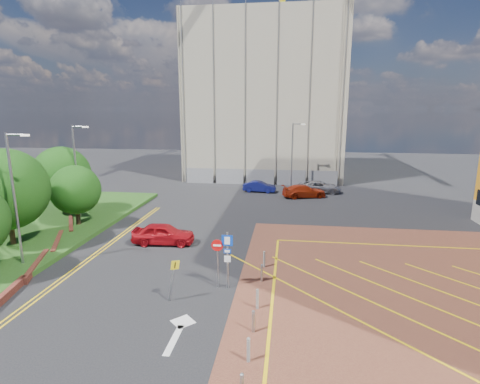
% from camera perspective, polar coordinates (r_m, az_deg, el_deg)
% --- Properties ---
extents(ground, '(140.00, 140.00, 0.00)m').
position_cam_1_polar(ground, '(20.44, -3.79, -15.52)').
color(ground, black).
rests_on(ground, ground).
extents(retaining_wall, '(6.06, 20.33, 0.40)m').
position_cam_1_polar(retaining_wall, '(26.72, -28.94, -9.72)').
color(retaining_wall, brown).
rests_on(retaining_wall, ground).
extents(tree_b, '(5.60, 5.60, 6.74)m').
position_cam_1_polar(tree_b, '(30.16, -32.09, 0.34)').
color(tree_b, '#3D2B1C').
rests_on(tree_b, grass_bed).
extents(tree_c, '(4.00, 4.00, 4.90)m').
position_cam_1_polar(tree_c, '(33.18, -23.79, 0.30)').
color(tree_c, '#3D2B1C').
rests_on(tree_c, grass_bed).
extents(tree_d, '(5.00, 5.00, 6.08)m').
position_cam_1_polar(tree_d, '(37.14, -25.48, 2.41)').
color(tree_d, '#3D2B1C').
rests_on(tree_d, grass_bed).
extents(lamp_left_near, '(1.53, 0.16, 8.00)m').
position_cam_1_polar(lamp_left_near, '(25.87, -31.08, -0.31)').
color(lamp_left_near, '#9EA0A8').
rests_on(lamp_left_near, grass_bed).
extents(lamp_left_far, '(1.53, 0.16, 8.00)m').
position_cam_1_polar(lamp_left_far, '(35.09, -23.62, 3.37)').
color(lamp_left_far, '#9EA0A8').
rests_on(lamp_left_far, grass_bed).
extents(lamp_back, '(1.53, 0.16, 8.00)m').
position_cam_1_polar(lamp_back, '(45.98, 8.04, 5.84)').
color(lamp_back, '#9EA0A8').
rests_on(lamp_back, ground).
extents(sign_cluster, '(1.17, 0.12, 3.20)m').
position_cam_1_polar(sign_cluster, '(20.44, -2.50, -9.45)').
color(sign_cluster, '#9EA0A8').
rests_on(sign_cluster, ground).
extents(warning_sign, '(0.65, 0.40, 2.25)m').
position_cam_1_polar(warning_sign, '(19.55, -10.18, -12.39)').
color(warning_sign, '#9EA0A8').
rests_on(warning_sign, ground).
extents(bollard_row, '(0.14, 11.14, 0.90)m').
position_cam_1_polar(bollard_row, '(18.47, 2.47, -17.09)').
color(bollard_row, '#9EA0A8').
rests_on(bollard_row, forecourt).
extents(construction_building, '(21.20, 19.20, 22.00)m').
position_cam_1_polar(construction_building, '(57.81, 4.00, 13.86)').
color(construction_building, '#A39986').
rests_on(construction_building, ground).
extents(construction_fence, '(21.60, 0.06, 2.00)m').
position_cam_1_polar(construction_fence, '(48.52, 4.26, 2.26)').
color(construction_fence, gray).
rests_on(construction_fence, ground).
extents(car_red_left, '(4.59, 2.12, 1.52)m').
position_cam_1_polar(car_red_left, '(27.86, -11.59, -6.24)').
color(car_red_left, '#AF0F16').
rests_on(car_red_left, ground).
extents(car_blue_back, '(3.96, 1.69, 1.27)m').
position_cam_1_polar(car_blue_back, '(44.32, 2.98, 0.82)').
color(car_blue_back, navy).
rests_on(car_blue_back, ground).
extents(car_red_back, '(5.21, 3.29, 1.41)m').
position_cam_1_polar(car_red_back, '(42.16, 9.75, 0.14)').
color(car_red_back, '#9A240D').
rests_on(car_red_back, ground).
extents(car_silver_back, '(4.94, 2.30, 1.37)m').
position_cam_1_polar(car_silver_back, '(44.85, 12.03, 0.76)').
color(car_silver_back, '#98979E').
rests_on(car_silver_back, ground).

